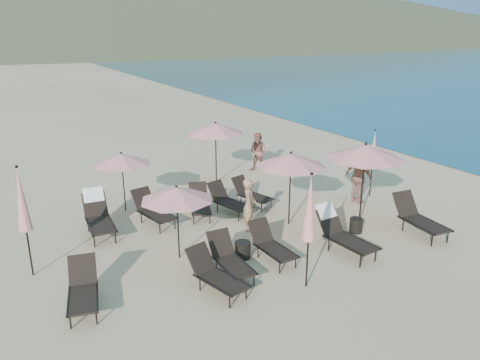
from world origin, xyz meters
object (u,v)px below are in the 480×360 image
lounger_7 (153,210)px  umbrella_open_0 (177,194)px  lounger_3 (271,244)px  beachgoer_b (258,153)px  lounger_6 (98,215)px  umbrella_closed_1 (374,150)px  lounger_9 (228,200)px  side_table_0 (243,250)px  umbrella_open_2 (365,152)px  lounger_10 (251,193)px  umbrella_open_3 (122,159)px  umbrella_open_1 (291,160)px  lounger_5 (419,217)px  side_table_1 (356,225)px  beachgoer_c (359,177)px  lounger_1 (215,274)px  umbrella_closed_2 (22,200)px  lounger_8 (200,203)px  umbrella_open_4 (216,129)px  lounger_2 (230,258)px  lounger_0 (83,289)px  umbrella_closed_0 (310,209)px  lounger_4 (342,232)px  beachgoer_a (249,205)px

lounger_7 → umbrella_open_0: size_ratio=0.89×
lounger_3 → beachgoer_b: beachgoer_b is taller
lounger_6 → umbrella_closed_1: bearing=-5.8°
lounger_3 → lounger_9: lounger_9 is taller
side_table_0 → umbrella_open_2: bearing=4.5°
lounger_10 → umbrella_open_3: (-3.90, 1.51, 1.37)m
umbrella_open_1 → beachgoer_b: umbrella_open_1 is taller
lounger_5 → umbrella_open_0: (-6.70, 1.99, 1.29)m
side_table_1 → beachgoer_c: beachgoer_c is taller
lounger_1 → umbrella_open_2: umbrella_open_2 is taller
umbrella_closed_2 → umbrella_open_1: bearing=-3.9°
lounger_10 → lounger_6: bearing=161.5°
lounger_10 → beachgoer_b: 3.84m
lounger_8 → side_table_1: size_ratio=3.91×
lounger_7 → umbrella_open_4: size_ratio=0.74×
lounger_6 → lounger_7: size_ratio=1.08×
umbrella_open_0 → umbrella_open_2: size_ratio=0.80×
lounger_7 → beachgoer_c: size_ratio=0.96×
lounger_3 → umbrella_open_1: (1.73, 1.66, 1.62)m
umbrella_open_2 → beachgoer_c: (1.04, 1.23, -1.30)m
lounger_3 → lounger_10: lounger_3 is taller
lounger_2 → side_table_1: bearing=5.9°
beachgoer_b → side_table_1: bearing=-42.9°
lounger_8 → umbrella_open_3: (-1.99, 1.51, 1.36)m
lounger_0 → umbrella_open_0: bearing=35.1°
lounger_7 → umbrella_closed_0: (1.88, -5.28, 1.50)m
lounger_1 → lounger_4: (3.87, 0.15, 0.12)m
lounger_4 → beachgoer_b: 7.52m
umbrella_closed_2 → beachgoer_c: size_ratio=1.51×
umbrella_open_2 → beachgoer_a: (-3.35, 1.13, -1.43)m
lounger_9 → umbrella_open_3: umbrella_open_3 is taller
umbrella_closed_0 → beachgoer_b: umbrella_closed_0 is taller
lounger_2 → lounger_7: size_ratio=0.91×
umbrella_closed_0 → beachgoer_a: size_ratio=1.77×
lounger_1 → lounger_9: bearing=43.3°
side_table_0 → beachgoer_c: size_ratio=0.24×
umbrella_open_1 → beachgoer_b: size_ratio=1.40×
lounger_6 → umbrella_open_0: bearing=-57.1°
umbrella_open_0 → lounger_8: bearing=54.8°
lounger_6 → lounger_8: lounger_6 is taller
lounger_0 → lounger_3: (4.72, -0.15, -0.01)m
lounger_9 → lounger_5: bearing=-59.7°
lounger_4 → side_table_1: size_ratio=4.41×
lounger_3 → umbrella_open_1: 2.89m
umbrella_open_3 → umbrella_closed_2: 4.38m
umbrella_closed_1 → umbrella_closed_0: bearing=-146.2°
lounger_6 → umbrella_open_0: (1.45, -2.64, 1.22)m
lounger_6 → side_table_0: bearing=-46.0°
side_table_0 → lounger_10: bearing=56.3°
beachgoer_c → umbrella_open_2: bearing=132.3°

